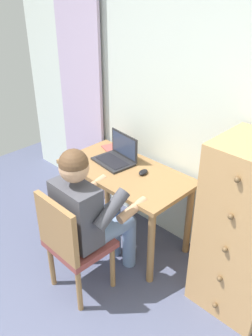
% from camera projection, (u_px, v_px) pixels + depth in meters
% --- Properties ---
extents(wall_back, '(4.80, 0.05, 2.50)m').
position_uv_depth(wall_back, '(214.00, 114.00, 2.61)').
color(wall_back, silver).
rests_on(wall_back, ground_plane).
extents(curtain_panel, '(0.61, 0.03, 2.28)m').
position_uv_depth(curtain_panel, '(81.00, 89.00, 3.51)').
color(curtain_panel, '#B29EBC').
rests_on(curtain_panel, ground_plane).
extents(desk, '(1.13, 0.59, 0.71)m').
position_uv_depth(desk, '(126.00, 182.00, 3.03)').
color(desk, olive).
rests_on(desk, ground_plane).
extents(dresser, '(0.52, 0.51, 1.28)m').
position_uv_depth(dresser, '(245.00, 231.00, 2.41)').
color(dresser, tan).
rests_on(dresser, ground_plane).
extents(chair, '(0.43, 0.41, 0.87)m').
position_uv_depth(chair, '(72.00, 241.00, 2.55)').
color(chair, brown).
rests_on(chair, ground_plane).
extents(person_seated, '(0.53, 0.59, 1.18)m').
position_uv_depth(person_seated, '(91.00, 210.00, 2.57)').
color(person_seated, '#6B84AD').
rests_on(person_seated, ground_plane).
extents(laptop, '(0.37, 0.29, 0.24)m').
position_uv_depth(laptop, '(117.00, 156.00, 3.09)').
color(laptop, '#232326').
rests_on(laptop, desk).
extents(computer_mouse, '(0.08, 0.11, 0.03)m').
position_uv_depth(computer_mouse, '(144.00, 172.00, 2.92)').
color(computer_mouse, black).
rests_on(computer_mouse, desk).
extents(desk_clock, '(0.09, 0.09, 0.03)m').
position_uv_depth(desk_clock, '(79.00, 159.00, 3.12)').
color(desk_clock, black).
rests_on(desk_clock, desk).
extents(notebook_pad, '(0.25, 0.21, 0.01)m').
position_uv_depth(notebook_pad, '(113.00, 149.00, 3.31)').
color(notebook_pad, '#994742').
rests_on(notebook_pad, desk).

